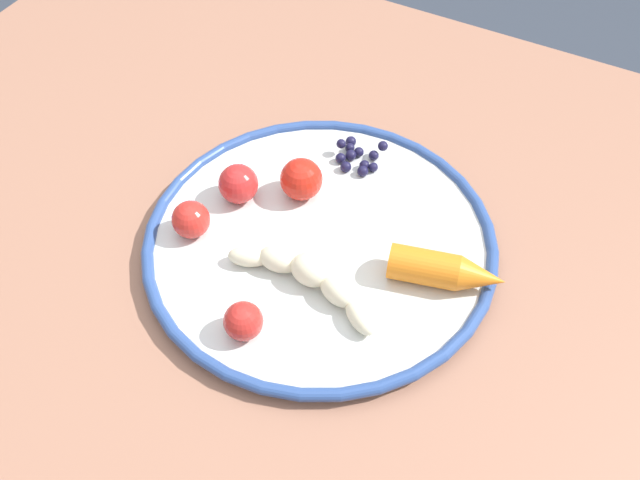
{
  "coord_description": "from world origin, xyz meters",
  "views": [
    {
      "loc": [
        0.25,
        -0.42,
        1.29
      ],
      "look_at": [
        0.05,
        -0.03,
        0.75
      ],
      "focal_mm": 40.12,
      "sensor_mm": 36.0,
      "label": 1
    }
  ],
  "objects_px": {
    "carrot_orange": "(447,271)",
    "tomato_near": "(238,184)",
    "tomato_extra": "(191,220)",
    "plate": "(320,242)",
    "tomato_mid": "(299,179)",
    "tomato_far": "(243,321)",
    "banana": "(307,276)",
    "dining_table": "(296,270)",
    "blueberry_pile": "(357,156)"
  },
  "relations": [
    {
      "from": "plate",
      "to": "tomato_mid",
      "type": "distance_m",
      "value": 0.07
    },
    {
      "from": "plate",
      "to": "tomato_extra",
      "type": "distance_m",
      "value": 0.13
    },
    {
      "from": "carrot_orange",
      "to": "tomato_extra",
      "type": "xyz_separation_m",
      "value": [
        -0.24,
        -0.06,
        0.0
      ]
    },
    {
      "from": "tomato_mid",
      "to": "tomato_far",
      "type": "relative_size",
      "value": 1.24
    },
    {
      "from": "dining_table",
      "to": "carrot_orange",
      "type": "height_order",
      "value": "carrot_orange"
    },
    {
      "from": "carrot_orange",
      "to": "tomato_mid",
      "type": "relative_size",
      "value": 2.56
    },
    {
      "from": "dining_table",
      "to": "tomato_mid",
      "type": "distance_m",
      "value": 0.13
    },
    {
      "from": "blueberry_pile",
      "to": "tomato_near",
      "type": "distance_m",
      "value": 0.13
    },
    {
      "from": "tomato_extra",
      "to": "carrot_orange",
      "type": "bearing_deg",
      "value": 13.86
    },
    {
      "from": "tomato_far",
      "to": "plate",
      "type": "bearing_deg",
      "value": 85.9
    },
    {
      "from": "dining_table",
      "to": "tomato_near",
      "type": "bearing_deg",
      "value": -162.4
    },
    {
      "from": "banana",
      "to": "tomato_extra",
      "type": "bearing_deg",
      "value": 178.73
    },
    {
      "from": "plate",
      "to": "carrot_orange",
      "type": "height_order",
      "value": "carrot_orange"
    },
    {
      "from": "blueberry_pile",
      "to": "tomato_far",
      "type": "relative_size",
      "value": 1.5
    },
    {
      "from": "banana",
      "to": "tomato_mid",
      "type": "xyz_separation_m",
      "value": [
        -0.06,
        0.1,
        0.01
      ]
    },
    {
      "from": "blueberry_pile",
      "to": "tomato_far",
      "type": "height_order",
      "value": "tomato_far"
    },
    {
      "from": "plate",
      "to": "tomato_mid",
      "type": "xyz_separation_m",
      "value": [
        -0.05,
        0.05,
        0.02
      ]
    },
    {
      "from": "plate",
      "to": "tomato_mid",
      "type": "relative_size",
      "value": 7.97
    },
    {
      "from": "banana",
      "to": "tomato_extra",
      "type": "relative_size",
      "value": 4.56
    },
    {
      "from": "tomato_near",
      "to": "tomato_mid",
      "type": "distance_m",
      "value": 0.06
    },
    {
      "from": "banana",
      "to": "tomato_near",
      "type": "distance_m",
      "value": 0.13
    },
    {
      "from": "carrot_orange",
      "to": "tomato_far",
      "type": "distance_m",
      "value": 0.19
    },
    {
      "from": "blueberry_pile",
      "to": "tomato_extra",
      "type": "xyz_separation_m",
      "value": [
        -0.1,
        -0.17,
        0.01
      ]
    },
    {
      "from": "plate",
      "to": "tomato_near",
      "type": "relative_size",
      "value": 8.56
    },
    {
      "from": "tomato_extra",
      "to": "tomato_far",
      "type": "bearing_deg",
      "value": -35.14
    },
    {
      "from": "blueberry_pile",
      "to": "tomato_mid",
      "type": "distance_m",
      "value": 0.08
    },
    {
      "from": "carrot_orange",
      "to": "tomato_near",
      "type": "relative_size",
      "value": 2.75
    },
    {
      "from": "carrot_orange",
      "to": "tomato_near",
      "type": "xyz_separation_m",
      "value": [
        -0.22,
        0.0,
        0.0
      ]
    },
    {
      "from": "plate",
      "to": "dining_table",
      "type": "bearing_deg",
      "value": 148.36
    },
    {
      "from": "plate",
      "to": "carrot_orange",
      "type": "distance_m",
      "value": 0.13
    },
    {
      "from": "carrot_orange",
      "to": "tomato_near",
      "type": "height_order",
      "value": "tomato_near"
    },
    {
      "from": "plate",
      "to": "banana",
      "type": "xyz_separation_m",
      "value": [
        0.01,
        -0.05,
        0.02
      ]
    },
    {
      "from": "tomato_near",
      "to": "tomato_far",
      "type": "bearing_deg",
      "value": -56.36
    },
    {
      "from": "plate",
      "to": "tomato_far",
      "type": "relative_size",
      "value": 9.9
    },
    {
      "from": "banana",
      "to": "blueberry_pile",
      "type": "xyz_separation_m",
      "value": [
        -0.03,
        0.17,
        -0.01
      ]
    },
    {
      "from": "tomato_mid",
      "to": "tomato_far",
      "type": "distance_m",
      "value": 0.17
    },
    {
      "from": "tomato_far",
      "to": "tomato_extra",
      "type": "bearing_deg",
      "value": 144.86
    },
    {
      "from": "banana",
      "to": "tomato_mid",
      "type": "distance_m",
      "value": 0.12
    },
    {
      "from": "tomato_extra",
      "to": "blueberry_pile",
      "type": "bearing_deg",
      "value": 59.49
    },
    {
      "from": "blueberry_pile",
      "to": "tomato_far",
      "type": "bearing_deg",
      "value": -88.09
    },
    {
      "from": "plate",
      "to": "tomato_extra",
      "type": "xyz_separation_m",
      "value": [
        -0.11,
        -0.05,
        0.02
      ]
    },
    {
      "from": "blueberry_pile",
      "to": "tomato_mid",
      "type": "relative_size",
      "value": 1.21
    },
    {
      "from": "plate",
      "to": "blueberry_pile",
      "type": "relative_size",
      "value": 6.61
    },
    {
      "from": "banana",
      "to": "carrot_orange",
      "type": "height_order",
      "value": "carrot_orange"
    },
    {
      "from": "dining_table",
      "to": "banana",
      "type": "relative_size",
      "value": 6.24
    },
    {
      "from": "plate",
      "to": "tomato_extra",
      "type": "bearing_deg",
      "value": -156.61
    },
    {
      "from": "carrot_orange",
      "to": "tomato_far",
      "type": "bearing_deg",
      "value": -135.2
    },
    {
      "from": "blueberry_pile",
      "to": "tomato_extra",
      "type": "distance_m",
      "value": 0.19
    },
    {
      "from": "tomato_mid",
      "to": "plate",
      "type": "bearing_deg",
      "value": -43.54
    },
    {
      "from": "tomato_extra",
      "to": "tomato_mid",
      "type": "bearing_deg",
      "value": 54.83
    }
  ]
}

